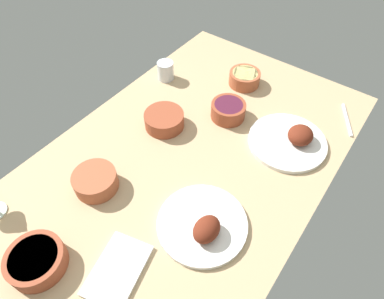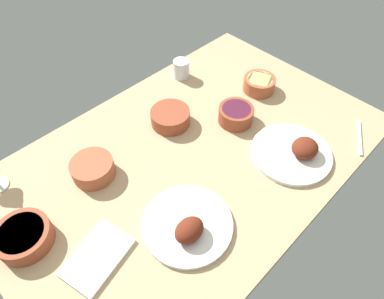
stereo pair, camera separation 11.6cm
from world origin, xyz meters
The scene contains 11 objects.
dining_table centered at (0.00, 0.00, 2.00)cm, with size 140.00×90.00×4.00cm, color tan.
plate_near_viewer centered at (21.57, 20.16, 5.73)cm, with size 27.50×27.50×7.52cm.
plate_center_main centered at (-25.33, 26.17, 5.83)cm, with size 28.52×28.52×7.47cm.
bowl_cream centered at (30.17, -16.66, 7.30)cm, with size 14.30×14.30×6.10cm.
bowl_potatoes centered at (-45.16, -5.35, 7.19)cm, with size 13.23×13.23×5.87cm.
bowl_soup centered at (57.93, -10.01, 7.09)cm, with size 15.94×15.94×5.69cm.
bowl_sauce centered at (-4.91, -16.79, 7.18)cm, with size 15.08×15.08×5.86cm.
bowl_onions centered at (-23.67, -0.03, 7.41)cm, with size 13.46×13.46×6.30cm.
water_tumbler centered at (-27.93, -35.03, 8.04)cm, with size 7.07×7.07×8.09cm, color silver.
folded_napkin centered at (46.12, 8.76, 4.60)cm, with size 19.33×12.59×1.20cm, color white.
fork_loose centered at (-49.68, 38.85, 4.40)cm, with size 17.94×0.90×0.80cm, color silver.
Camera 1 is at (60.33, 44.75, 94.83)cm, focal length 30.68 mm.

